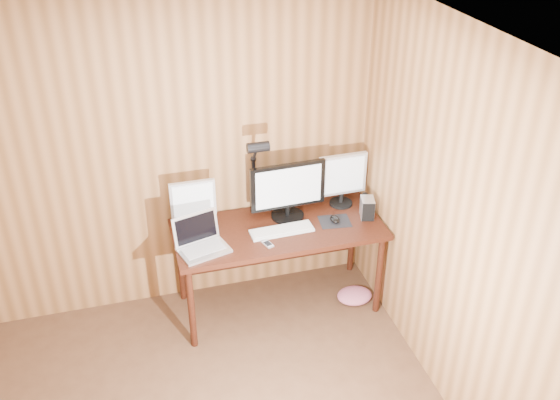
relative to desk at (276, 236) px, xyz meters
name	(u,v)px	position (x,y,z in m)	size (l,w,h in m)	color
room_shell	(181,348)	(-0.93, -1.70, 0.62)	(4.00, 4.00, 4.00)	#543520
desk	(276,236)	(0.00, 0.00, 0.00)	(1.60, 0.70, 0.75)	#35140B
monitor_center	(288,190)	(0.11, 0.05, 0.36)	(0.59, 0.26, 0.46)	black
monitor_left	(193,203)	(-0.61, 0.11, 0.33)	(0.34, 0.16, 0.39)	black
monitor_right	(342,178)	(0.58, 0.12, 0.36)	(0.39, 0.19, 0.44)	black
laptop	(200,241)	(-0.61, -0.18, 0.18)	(0.41, 0.35, 0.25)	silver
keyboard	(282,230)	(0.01, -0.14, 0.13)	(0.49, 0.16, 0.02)	silver
mousepad	(335,221)	(0.44, -0.11, 0.12)	(0.24, 0.19, 0.00)	black
mouse	(335,219)	(0.44, -0.11, 0.14)	(0.07, 0.11, 0.04)	black
hard_drive	(367,208)	(0.71, -0.11, 0.20)	(0.13, 0.17, 0.16)	silver
phone	(268,244)	(-0.14, -0.28, 0.13)	(0.08, 0.11, 0.01)	silver
speaker	(365,200)	(0.76, 0.05, 0.18)	(0.05, 0.05, 0.11)	black
desk_lamp	(256,166)	(-0.12, 0.13, 0.56)	(0.16, 0.23, 0.71)	black
fabric_pile	(354,296)	(0.62, -0.20, -0.58)	(0.29, 0.24, 0.09)	#D76884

